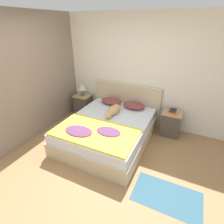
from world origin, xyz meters
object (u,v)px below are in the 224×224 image
nightstand_left (83,105)px  pillow_left (111,101)px  book_stack (173,111)px  pillow_right (134,105)px  nightstand_right (171,123)px  dog (113,110)px  table_lamp (82,87)px  bed (108,130)px

nightstand_left → pillow_left: size_ratio=1.08×
pillow_left → book_stack: pillow_left is taller
nightstand_left → pillow_right: pillow_right is taller
nightstand_right → dog: bearing=-157.2°
pillow_left → book_stack: bearing=1.4°
pillow_right → table_lamp: (-1.47, 0.03, 0.23)m
pillow_right → book_stack: size_ratio=2.33×
nightstand_right → book_stack: size_ratio=2.51×
pillow_left → pillow_right: (0.59, 0.00, 0.00)m
pillow_left → table_lamp: (-0.88, 0.03, 0.23)m
bed → nightstand_right: nightstand_right is taller
dog → pillow_left: bearing=120.6°
pillow_left → nightstand_left: bearing=177.6°
pillow_right → bed: bearing=-110.8°
nightstand_right → pillow_left: size_ratio=1.08×
nightstand_left → nightstand_right: bearing=0.0°
bed → nightstand_right: bearing=34.9°
pillow_left → table_lamp: 0.91m
pillow_right → dog: (-0.32, -0.47, 0.01)m
dog → book_stack: dog is taller
nightstand_left → table_lamp: (0.00, -0.00, 0.52)m
pillow_right → book_stack: (0.87, 0.03, 0.03)m
table_lamp → pillow_left: bearing=-2.2°
dog → pillow_right: bearing=55.7°
nightstand_right → pillow_left: pillow_left is taller
nightstand_left → dog: dog is taller
book_stack → table_lamp: size_ratio=0.69×
nightstand_left → book_stack: size_ratio=2.51×
nightstand_left → dog: size_ratio=0.81×
bed → dog: bearing=93.8°
pillow_right → dog: 0.56m
nightstand_right → table_lamp: 2.41m
pillow_right → table_lamp: bearing=178.7°
pillow_left → dog: bearing=-59.4°
dog → table_lamp: (-1.16, 0.50, 0.22)m
bed → table_lamp: 1.54m
nightstand_left → dog: bearing=-23.5°
pillow_left → book_stack: 1.47m
bed → pillow_left: (-0.30, 0.78, 0.32)m
nightstand_left → pillow_right: (1.47, -0.04, 0.29)m
nightstand_right → table_lamp: bearing=-179.9°
bed → nightstand_left: nightstand_left is taller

